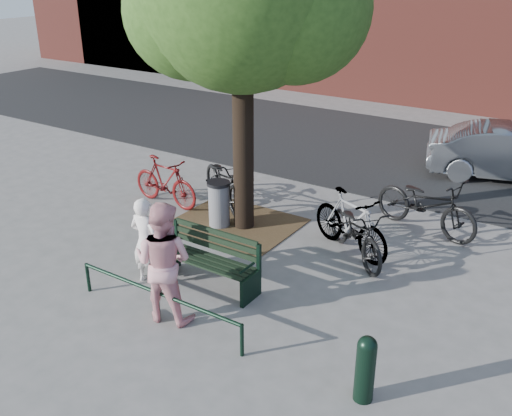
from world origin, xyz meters
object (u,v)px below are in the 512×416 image
Objects in this scene: person_left at (146,241)px; person_right at (164,262)px; bicycle_c at (426,204)px; park_bench at (211,258)px; bollard at (365,366)px; litter_bin at (219,204)px.

person_left is 0.81× the size of person_right.
park_bench is at bearing 163.82° from bicycle_c.
person_right is at bearing 179.60° from bollard.
bollard is 0.96× the size of litter_bin.
bollard is 0.41× the size of bicycle_c.
bicycle_c is (-0.91, 5.04, 0.09)m from bollard.
person_left reaches higher than bollard.
park_bench is 1.84× the size of litter_bin.
litter_bin is at bearing -79.56° from person_right.
park_bench is at bearing -56.75° from litter_bin.
litter_bin is (-1.23, 1.87, -0.00)m from park_bench.
person_right reaches higher than park_bench.
person_left is 1.66× the size of bollard.
person_left is (-0.90, -0.53, 0.27)m from park_bench.
person_right reaches higher than person_left.
person_left is 1.59× the size of litter_bin.
person_right is at bearing -67.24° from litter_bin.
bicycle_c reaches higher than bollard.
bollard is at bearing 166.76° from person_left.
park_bench reaches higher than bollard.
park_bench is 1.22m from person_right.
person_left is at bearing 158.49° from bicycle_c.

